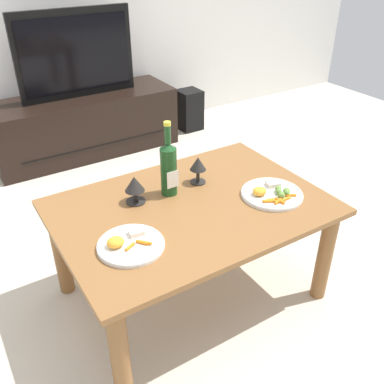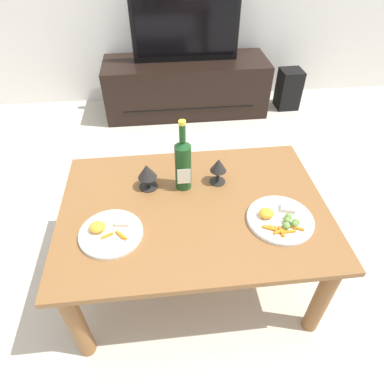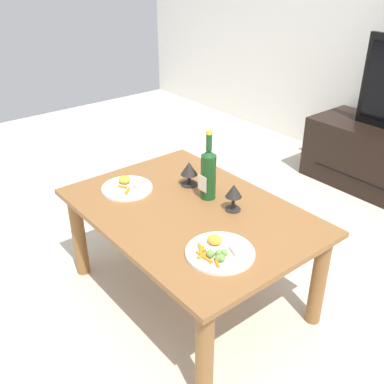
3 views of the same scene
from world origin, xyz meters
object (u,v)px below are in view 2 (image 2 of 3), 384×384
Objects in this scene: wine_bottle at (183,163)px; floor_speaker at (289,89)px; dinner_plate_left at (110,232)px; dinner_plate_right at (280,219)px; goblet_left at (147,173)px; goblet_right at (218,167)px; tv_screen at (185,21)px; dining_table at (194,220)px; tv_stand at (186,87)px.

floor_speaker is at bearing 55.65° from wine_bottle.
dinner_plate_left is 0.69m from dinner_plate_right.
wine_bottle is 0.17m from goblet_left.
wine_bottle is 2.61× the size of goblet_right.
tv_screen is 3.13× the size of dinner_plate_right.
goblet_right is (0.13, 0.15, 0.17)m from dining_table.
wine_bottle is 1.35× the size of dinner_plate_left.
wine_bottle is at bearing -125.72° from floor_speaker.
tv_screen is 1.66m from wine_bottle.
goblet_left is (-0.33, -1.64, 0.36)m from tv_stand.
tv_screen is at bearing 85.61° from dining_table.
goblet_right reaches higher than floor_speaker.
tv_screen reaches higher than dining_table.
dining_table is 0.82× the size of tv_stand.
goblet_left is (-0.19, 0.15, 0.17)m from dining_table.
dining_table is at bearing 19.19° from dinner_plate_left.
tv_screen is at bearing 89.70° from goblet_right.
wine_bottle reaches higher than dining_table.
wine_bottle is 1.24× the size of dinner_plate_right.
goblet_left is at bearing 175.55° from wine_bottle.
dining_table is 0.38m from dinner_plate_right.
tv_stand is 4.11× the size of wine_bottle.
tv_stand is at bearing 96.11° from dinner_plate_right.
tv_stand is at bearing 84.17° from wine_bottle.
floor_speaker is at bearing 58.54° from dining_table.
dinner_plate_right reaches higher than tv_stand.
goblet_right is at bearing 4.45° from wine_bottle.
wine_bottle reaches higher than dinner_plate_left.
wine_bottle is at bearing -175.55° from goblet_right.
dining_table is at bearing -94.39° from tv_screen.
floor_speaker is 1.91m from goblet_right.
wine_bottle is 0.47m from dinner_plate_right.
tv_stand is 10.71× the size of goblet_right.
dinner_plate_left is at bearing -128.50° from floor_speaker.
dining_table is at bearing -130.70° from goblet_right.
floor_speaker is at bearing 59.51° from goblet_right.
goblet_right is at bearing 49.30° from dining_table.
goblet_right is at bearing -90.30° from tv_screen.
dining_table is 0.38m from dinner_plate_left.
wine_bottle is (-1.10, -1.62, 0.46)m from floor_speaker.
tv_screen is at bearing 78.65° from goblet_left.
tv_stand is 5.54× the size of dinner_plate_left.
wine_bottle reaches higher than goblet_right.
goblet_left is (-0.33, -1.64, -0.18)m from tv_screen.
dining_table is 2.07m from floor_speaker.
wine_bottle is at bearing -95.83° from tv_stand.
tv_stand is 1.99m from dinner_plate_left.
tv_stand is 0.94m from floor_speaker.
dinner_plate_right is at bearing -83.89° from tv_stand.
dinner_plate_right is (0.20, -1.91, -0.25)m from tv_screen.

